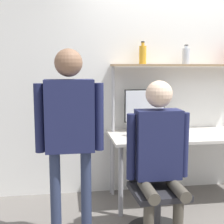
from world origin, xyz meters
TOP-DOWN VIEW (x-y plane):
  - ground_plane at (0.00, 0.00)m, footprint 12.00×12.00m
  - wall_back at (0.00, 0.79)m, footprint 8.00×0.06m
  - desk at (0.00, 0.39)m, footprint 1.81×0.74m
  - shelf_unit at (0.00, 0.64)m, footprint 1.72×0.22m
  - monitor at (-0.48, 0.59)m, footprint 0.48×0.24m
  - laptop at (-0.52, 0.30)m, footprint 0.32×0.25m
  - cell_phone at (-0.25, 0.23)m, footprint 0.07×0.15m
  - office_chair at (-0.59, -0.32)m, footprint 0.56×0.56m
  - person_seated at (-0.59, -0.37)m, footprint 0.56×0.48m
  - person_standing at (-1.36, -0.37)m, footprint 0.56×0.23m
  - bottle_clear at (0.03, 0.64)m, footprint 0.09×0.09m
  - bottle_amber at (-0.50, 0.64)m, footprint 0.08×0.08m

SIDE VIEW (x-z plane):
  - ground_plane at x=0.00m, z-range 0.00..0.00m
  - office_chair at x=-0.59m, z-range -0.18..0.73m
  - desk at x=0.00m, z-range 0.31..1.08m
  - cell_phone at x=-0.25m, z-range 0.77..0.78m
  - person_seated at x=-0.59m, z-range 0.13..1.53m
  - laptop at x=-0.52m, z-range 0.71..0.96m
  - monitor at x=-0.48m, z-range 0.79..1.29m
  - person_standing at x=-1.36m, z-range 0.23..1.90m
  - shelf_unit at x=0.00m, z-range 0.54..2.09m
  - wall_back at x=0.00m, z-range 0.00..2.70m
  - bottle_clear at x=0.03m, z-range 1.54..1.76m
  - bottle_amber at x=-0.50m, z-range 1.54..1.79m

